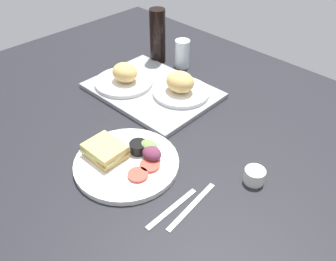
# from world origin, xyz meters

# --- Properties ---
(ground_plane) EXTENTS (1.90, 1.50, 0.03)m
(ground_plane) POSITION_xyz_m (0.00, 0.00, -0.01)
(ground_plane) COLOR black
(serving_tray) EXTENTS (0.46, 0.34, 0.02)m
(serving_tray) POSITION_xyz_m (-0.22, 0.18, 0.01)
(serving_tray) COLOR gray
(serving_tray) RESTS_ON ground_plane
(bread_plate_near) EXTENTS (0.22, 0.22, 0.08)m
(bread_plate_near) POSITION_xyz_m (-0.32, 0.14, 0.04)
(bread_plate_near) COLOR white
(bread_plate_near) RESTS_ON serving_tray
(bread_plate_far) EXTENTS (0.20, 0.20, 0.09)m
(bread_plate_far) POSITION_xyz_m (-0.12, 0.23, 0.05)
(bread_plate_far) COLOR white
(bread_plate_far) RESTS_ON serving_tray
(plate_with_salad) EXTENTS (0.30, 0.30, 0.05)m
(plate_with_salad) POSITION_xyz_m (0.01, -0.12, 0.02)
(plate_with_salad) COLOR white
(plate_with_salad) RESTS_ON ground_plane
(drinking_glass) EXTENTS (0.06, 0.06, 0.11)m
(drinking_glass) POSITION_xyz_m (-0.28, 0.41, 0.06)
(drinking_glass) COLOR silver
(drinking_glass) RESTS_ON ground_plane
(soda_bottle) EXTENTS (0.06, 0.06, 0.22)m
(soda_bottle) POSITION_xyz_m (-0.38, 0.37, 0.11)
(soda_bottle) COLOR black
(soda_bottle) RESTS_ON ground_plane
(espresso_cup) EXTENTS (0.06, 0.06, 0.04)m
(espresso_cup) POSITION_xyz_m (0.30, 0.07, 0.02)
(espresso_cup) COLOR silver
(espresso_cup) RESTS_ON ground_plane
(fork) EXTENTS (0.02, 0.17, 0.01)m
(fork) POSITION_xyz_m (0.21, -0.15, 0.00)
(fork) COLOR #B7B7BC
(fork) RESTS_ON ground_plane
(knife) EXTENTS (0.03, 0.19, 0.01)m
(knife) POSITION_xyz_m (0.24, -0.11, 0.00)
(knife) COLOR #B7B7BC
(knife) RESTS_ON ground_plane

